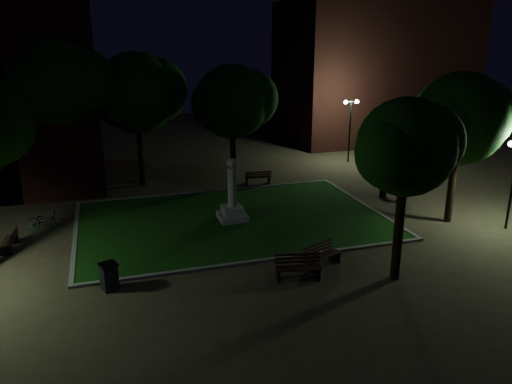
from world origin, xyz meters
TOP-DOWN VIEW (x-y plane):
  - ground at (0.00, 0.00)m, footprint 80.00×80.00m
  - lawn at (0.00, 2.00)m, footprint 15.00×10.00m
  - lawn_kerb at (0.00, 2.00)m, footprint 15.40×10.40m
  - monument at (0.00, 2.00)m, footprint 1.40×1.40m
  - building_far at (18.00, 20.00)m, footprint 16.00×10.00m
  - tree_north_wl at (-3.67, 9.93)m, footprint 5.87×4.79m
  - tree_north_er at (1.70, 7.76)m, footprint 5.41×4.42m
  - tree_east at (10.55, -1.33)m, footprint 5.52×4.50m
  - tree_se at (4.49, -6.02)m, footprint 4.42×3.61m
  - tree_nw at (-7.92, 8.43)m, footprint 5.71×4.66m
  - tree_far_north at (-3.54, 10.89)m, footprint 5.70×4.65m
  - lamppost_nw at (-10.38, 9.40)m, footprint 1.18×0.28m
  - lamppost_ne at (11.50, 11.55)m, footprint 1.18×0.28m
  - bench_near_left at (0.80, -4.92)m, footprint 1.86×0.96m
  - bench_near_right at (2.14, -4.13)m, footprint 1.80×1.20m
  - bench_left_side at (-10.27, 1.47)m, footprint 0.63×1.53m
  - bench_right_side at (9.60, 2.51)m, footprint 1.05×1.71m
  - bench_far_side at (3.24, 7.89)m, footprint 1.71×0.78m
  - trash_bin at (-6.20, -3.63)m, footprint 0.77×0.77m
  - bicycle at (-8.99, 3.66)m, footprint 1.79×0.99m

SIDE VIEW (x-z plane):
  - ground at x=0.00m, z-range 0.00..0.00m
  - lawn at x=0.00m, z-range 0.00..0.08m
  - lawn_kerb at x=0.00m, z-range 0.00..0.12m
  - bench_left_side at x=-10.27m, z-range -0.02..0.80m
  - bench_right_side at x=9.60m, z-range -0.03..0.86m
  - bench_far_side at x=3.24m, z-range -0.03..0.88m
  - bench_near_right at x=2.14m, z-range -0.03..0.91m
  - bicycle at x=-8.99m, z-range 0.00..0.89m
  - bench_near_left at x=0.80m, z-range -0.03..0.94m
  - trash_bin at x=-6.20m, z-range 0.01..1.05m
  - monument at x=0.00m, z-range -0.64..2.56m
  - lamppost_nw at x=-10.38m, z-range 0.84..4.80m
  - lamppost_ne at x=11.50m, z-range 0.90..5.52m
  - tree_se at x=4.49m, z-range 1.69..8.70m
  - tree_east at x=10.55m, z-range 1.49..8.97m
  - tree_north_er at x=1.70m, z-range 1.55..9.07m
  - tree_far_north at x=-3.54m, z-range 1.55..9.32m
  - tree_north_wl at x=-3.67m, z-range 1.70..9.91m
  - building_far at x=18.00m, z-range 0.00..12.00m
  - tree_nw at x=-7.92m, z-range 2.12..11.04m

